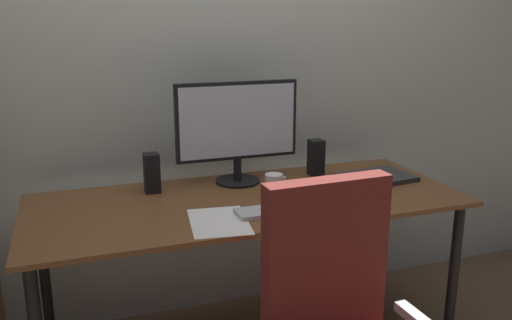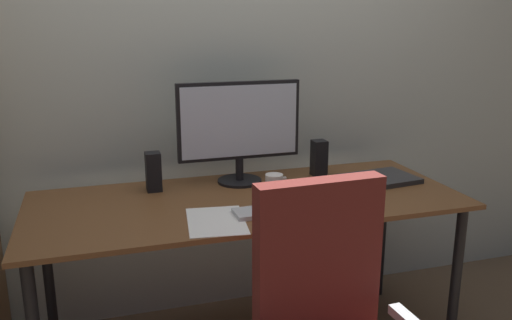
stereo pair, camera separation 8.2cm
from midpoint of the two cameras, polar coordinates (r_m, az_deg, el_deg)
The scene contains 10 objects.
back_wall at distance 2.62m, azimuth -5.66°, elevation 11.27°, with size 6.40×0.10×2.60m, color beige.
desk at distance 2.25m, azimuth -1.93°, elevation -5.90°, with size 1.78×0.73×0.74m.
monitor at distance 2.37m, azimuth -3.01°, elevation 3.64°, with size 0.55×0.20×0.46m.
keyboard at distance 2.06m, azimuth 0.68°, elevation -5.42°, with size 0.29×0.11×0.02m, color #B7BABC.
mouse at distance 2.12m, azimuth 6.43°, elevation -4.69°, with size 0.06×0.10×0.03m, color black.
coffee_mug at distance 2.25m, azimuth 0.90°, elevation -2.67°, with size 0.09×0.07×0.09m.
laptop at distance 2.52m, azimuth 11.80°, elevation -1.83°, with size 0.32×0.23×0.02m, color #2D2D30.
speaker_left at distance 2.33m, azimuth -12.04°, elevation -1.36°, with size 0.06×0.07×0.17m, color black.
speaker_right at distance 2.54m, azimuth 5.49°, elevation 0.26°, with size 0.06×0.07×0.17m, color black.
paper_sheet at distance 1.99m, azimuth -5.17°, elevation -6.55°, with size 0.21×0.30×0.00m, color white.
Camera 1 is at (-0.67, -1.99, 1.47)m, focal length 37.52 mm.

